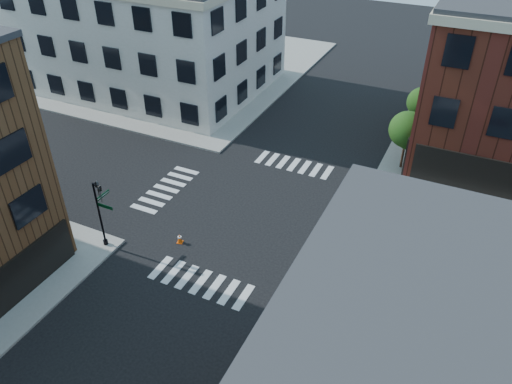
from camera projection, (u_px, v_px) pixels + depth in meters
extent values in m
plane|color=black|center=(255.00, 214.00, 33.15)|extent=(120.00, 120.00, 0.00)
cube|color=gray|center=(167.00, 64.00, 56.18)|extent=(30.00, 30.00, 0.15)
cube|color=beige|center=(150.00, 30.00, 48.68)|extent=(22.00, 16.00, 11.00)
cylinder|color=black|center=(402.00, 158.00, 37.43)|extent=(0.18, 0.18, 1.47)
cylinder|color=black|center=(404.00, 150.00, 37.01)|extent=(0.12, 0.12, 1.47)
sphere|color=#183C10|center=(408.00, 129.00, 36.06)|extent=(2.69, 2.69, 2.69)
sphere|color=#183C10|center=(409.00, 137.00, 36.21)|extent=(1.85, 1.85, 1.85)
cylinder|color=black|center=(417.00, 126.00, 41.93)|extent=(0.18, 0.18, 1.33)
cylinder|color=black|center=(418.00, 119.00, 41.55)|extent=(0.12, 0.12, 1.33)
sphere|color=#183C10|center=(422.00, 102.00, 40.69)|extent=(2.43, 2.43, 2.43)
sphere|color=#183C10|center=(424.00, 109.00, 40.81)|extent=(1.67, 1.67, 1.67)
cylinder|color=black|center=(100.00, 216.00, 29.20)|extent=(0.12, 0.12, 4.60)
cylinder|color=black|center=(106.00, 242.00, 30.33)|extent=(0.28, 0.28, 0.30)
cube|color=#053819|center=(105.00, 206.00, 28.52)|extent=(1.10, 0.03, 0.22)
cube|color=#053819|center=(103.00, 196.00, 28.99)|extent=(0.03, 1.10, 0.22)
imported|color=black|center=(101.00, 194.00, 28.24)|extent=(0.22, 0.18, 1.10)
imported|color=black|center=(98.00, 190.00, 28.59)|extent=(0.18, 0.22, 1.10)
cube|color=white|center=(465.00, 276.00, 25.52)|extent=(5.56, 2.57, 2.92)
cube|color=maroon|center=(461.00, 291.00, 24.64)|extent=(2.07, 0.12, 0.66)
cube|color=maroon|center=(468.00, 262.00, 26.39)|extent=(2.07, 0.12, 0.66)
cube|color=silver|center=(394.00, 261.00, 27.19)|extent=(1.97, 2.34, 1.89)
cube|color=black|center=(379.00, 252.00, 27.34)|extent=(0.17, 1.79, 0.85)
cube|color=black|center=(436.00, 290.00, 26.81)|extent=(7.57, 1.24, 0.24)
cylinder|color=black|center=(386.00, 286.00, 27.03)|extent=(0.95, 0.37, 0.94)
cylinder|color=black|center=(396.00, 264.00, 28.47)|extent=(0.95, 0.37, 0.94)
cylinder|color=black|center=(451.00, 308.00, 25.72)|extent=(0.95, 0.37, 0.94)
cylinder|color=black|center=(457.00, 284.00, 27.17)|extent=(0.95, 0.37, 0.94)
cylinder|color=black|center=(498.00, 324.00, 24.85)|extent=(0.95, 0.37, 0.94)
cylinder|color=black|center=(502.00, 298.00, 26.30)|extent=(0.95, 0.37, 0.94)
cube|color=#FB570B|center=(180.00, 242.00, 30.75)|extent=(0.42, 0.42, 0.04)
cone|color=#FB570B|center=(180.00, 238.00, 30.58)|extent=(0.40, 0.40, 0.64)
cylinder|color=white|center=(180.00, 237.00, 30.53)|extent=(0.25, 0.25, 0.07)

